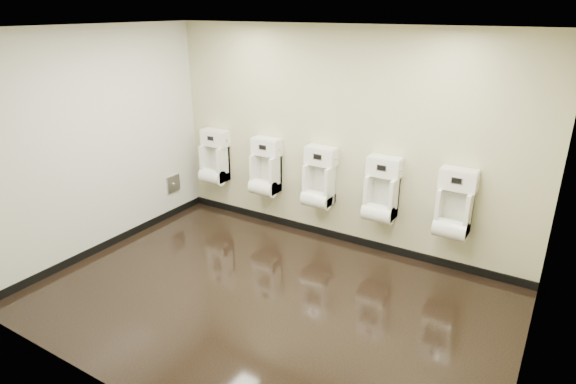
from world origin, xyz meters
name	(u,v)px	position (x,y,z in m)	size (l,w,h in m)	color
ground	(267,300)	(0.00, 0.00, 0.00)	(5.00, 3.50, 0.00)	black
ceiling	(262,29)	(0.00, 0.00, 2.80)	(5.00, 3.50, 0.00)	white
back_wall	(341,140)	(0.00, 1.75, 1.40)	(5.00, 0.02, 2.80)	beige
front_wall	(123,251)	(0.00, -1.75, 1.40)	(5.00, 0.02, 2.80)	beige
left_wall	(97,144)	(-2.50, 0.00, 1.40)	(0.02, 3.50, 2.80)	beige
right_wall	(548,238)	(2.50, 0.00, 1.40)	(0.02, 3.50, 2.80)	beige
tile_overlay_left	(97,144)	(-2.50, 0.00, 1.40)	(0.01, 3.50, 2.80)	silver
skirting_back	(337,235)	(0.00, 1.74, 0.05)	(5.00, 0.02, 0.10)	black
skirting_left	(112,242)	(-2.49, 0.00, 0.05)	(0.02, 3.50, 0.10)	black
access_panel	(173,184)	(-2.48, 1.20, 0.50)	(0.04, 0.25, 0.25)	#9E9EA3
urinal_0	(214,161)	(-2.00, 1.61, 0.83)	(0.42, 0.32, 0.79)	white
urinal_1	(265,171)	(-1.08, 1.61, 0.83)	(0.42, 0.32, 0.79)	white
urinal_2	(319,182)	(-0.23, 1.61, 0.83)	(0.42, 0.32, 0.79)	white
urinal_3	(381,194)	(0.63, 1.61, 0.83)	(0.42, 0.32, 0.79)	white
urinal_4	(454,209)	(1.51, 1.61, 0.83)	(0.42, 0.32, 0.79)	white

